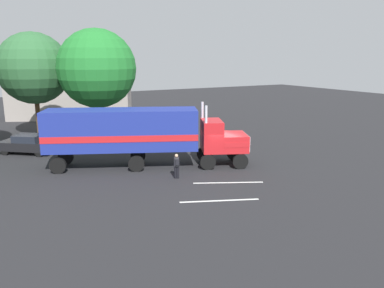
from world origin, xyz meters
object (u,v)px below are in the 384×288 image
Objects in this scene: parked_car at (28,144)px; tree_left at (97,69)px; semi_truck at (138,132)px; person_bystander at (177,165)px; tree_center at (34,68)px.

tree_left is at bearing 16.52° from parked_car.
semi_truck is at bearing -50.40° from parked_car.
semi_truck is 8.56× the size of person_bystander.
tree_left reaches higher than semi_truck.
person_bystander is at bearing -71.77° from tree_center.
tree_left is 1.02× the size of tree_center.
semi_truck is 1.39× the size of tree_center.
person_bystander is 0.16× the size of tree_left.
parked_car is at bearing 123.76° from person_bystander.
tree_center is (1.73, 6.66, 5.82)m from parked_car.
parked_car is 0.45× the size of tree_center.
person_bystander is at bearing -56.24° from parked_car.
tree_center is at bearing 75.44° from parked_car.
parked_car is at bearing -104.56° from tree_center.
person_bystander is 0.16× the size of tree_center.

